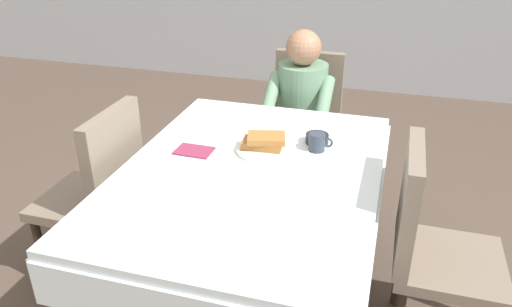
{
  "coord_description": "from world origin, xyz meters",
  "views": [
    {
      "loc": [
        0.56,
        -1.81,
        1.77
      ],
      "look_at": [
        0.01,
        0.06,
        0.79
      ],
      "focal_mm": 34.91,
      "sensor_mm": 36.0,
      "label": 1
    }
  ],
  "objects": [
    {
      "name": "breakfast_stack",
      "position": [
        0.01,
        0.2,
        0.79
      ],
      "size": [
        0.21,
        0.16,
        0.06
      ],
      "color": "#A36B33",
      "rests_on": "plate_breakfast"
    },
    {
      "name": "ground_plane",
      "position": [
        0.0,
        0.0,
        0.0
      ],
      "size": [
        14.0,
        14.0,
        0.0
      ],
      "primitive_type": "plane",
      "color": "brown"
    },
    {
      "name": "cup_coffee",
      "position": [
        0.24,
        0.26,
        0.78
      ],
      "size": [
        0.11,
        0.08,
        0.08
      ],
      "color": "#333D4C",
      "rests_on": "dining_table_main"
    },
    {
      "name": "bowl_butter",
      "position": [
        0.23,
        0.35,
        0.76
      ],
      "size": [
        0.11,
        0.11,
        0.04
      ],
      "primitive_type": "cylinder",
      "color": "black",
      "rests_on": "dining_table_main"
    },
    {
      "name": "diner_person",
      "position": [
        0.02,
        1.01,
        0.67
      ],
      "size": [
        0.4,
        0.43,
        1.12
      ],
      "rotation": [
        0.0,
        0.0,
        3.14
      ],
      "color": "gray",
      "rests_on": "ground"
    },
    {
      "name": "fork_left_of_plate",
      "position": [
        -0.17,
        0.17,
        0.74
      ],
      "size": [
        0.03,
        0.18,
        0.0
      ],
      "primitive_type": "cube",
      "rotation": [
        0.0,
        0.0,
        1.46
      ],
      "color": "silver",
      "rests_on": "dining_table_main"
    },
    {
      "name": "napkin_folded",
      "position": [
        -0.3,
        0.09,
        0.74
      ],
      "size": [
        0.17,
        0.12,
        0.01
      ],
      "primitive_type": "cube",
      "rotation": [
        0.0,
        0.0,
        -0.02
      ],
      "color": "#8C2D4C",
      "rests_on": "dining_table_main"
    },
    {
      "name": "spoon_near_edge",
      "position": [
        -0.02,
        -0.12,
        0.74
      ],
      "size": [
        0.15,
        0.05,
        0.0
      ],
      "primitive_type": "cube",
      "rotation": [
        0.0,
        0.0,
        -0.26
      ],
      "color": "silver",
      "rests_on": "dining_table_main"
    },
    {
      "name": "knife_right_of_plate",
      "position": [
        0.21,
        0.17,
        0.74
      ],
      "size": [
        0.02,
        0.2,
        0.0
      ],
      "primitive_type": "cube",
      "rotation": [
        0.0,
        0.0,
        1.58
      ],
      "color": "silver",
      "rests_on": "dining_table_main"
    },
    {
      "name": "chair_right_side",
      "position": [
        0.77,
        0.0,
        0.53
      ],
      "size": [
        0.45,
        0.44,
        0.93
      ],
      "rotation": [
        0.0,
        0.0,
        -1.57
      ],
      "color": "#7A6B5B",
      "rests_on": "ground"
    },
    {
      "name": "chair_left_side",
      "position": [
        -0.77,
        0.0,
        0.53
      ],
      "size": [
        0.45,
        0.44,
        0.93
      ],
      "rotation": [
        0.0,
        0.0,
        1.57
      ],
      "color": "#7A6B5B",
      "rests_on": "ground"
    },
    {
      "name": "chair_diner",
      "position": [
        0.02,
        1.17,
        0.53
      ],
      "size": [
        0.44,
        0.45,
        0.93
      ],
      "rotation": [
        0.0,
        0.0,
        3.14
      ],
      "color": "#7A6B5B",
      "rests_on": "ground"
    },
    {
      "name": "dining_table_main",
      "position": [
        0.0,
        0.0,
        0.65
      ],
      "size": [
        1.12,
        1.52,
        0.74
      ],
      "color": "silver",
      "rests_on": "ground"
    },
    {
      "name": "plate_breakfast",
      "position": [
        0.02,
        0.19,
        0.75
      ],
      "size": [
        0.28,
        0.28,
        0.02
      ],
      "primitive_type": "cylinder",
      "color": "white",
      "rests_on": "dining_table_main"
    }
  ]
}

